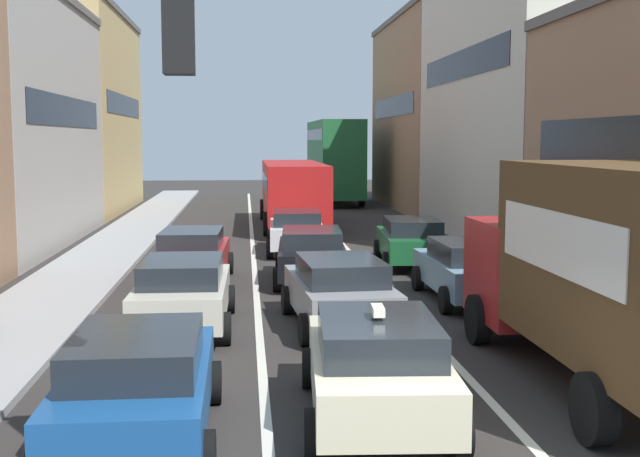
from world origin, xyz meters
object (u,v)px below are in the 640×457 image
wagon_left_lane_second (183,291)px  sedan_left_lane_third (192,254)px  bus_far_queue_secondary (334,157)px  sedan_centre_lane_second (339,290)px  coupe_centre_lane_fourth (296,230)px  removalist_box_truck (608,266)px  wagon_right_lane_far (411,240)px  sedan_right_lane_behind_truck (468,269)px  hatchback_centre_lane_third (312,254)px  bus_mid_queue_primary (293,188)px  taxi_centre_lane_front (376,364)px  sedan_left_lane_front (138,383)px

wagon_left_lane_second → sedan_left_lane_third: bearing=2.3°
wagon_left_lane_second → bus_far_queue_secondary: 34.33m
sedan_centre_lane_second → coupe_centre_lane_fourth: (-0.18, 11.41, 0.00)m
removalist_box_truck → wagon_right_lane_far: bearing=2.3°
sedan_centre_lane_second → sedan_right_lane_behind_truck: (3.47, 2.53, 0.00)m
removalist_box_truck → wagon_left_lane_second: (-6.97, 4.74, -1.18)m
bus_far_queue_secondary → sedan_right_lane_behind_truck: bearing=179.4°
removalist_box_truck → bus_far_queue_secondary: 38.33m
coupe_centre_lane_fourth → wagon_right_lane_far: (3.41, -3.21, 0.00)m
removalist_box_truck → sedan_right_lane_behind_truck: (-0.24, 7.08, -1.18)m
wagon_left_lane_second → bus_far_queue_secondary: (6.86, 33.58, 2.03)m
hatchback_centre_lane_third → sedan_right_lane_behind_truck: same height
sedan_right_lane_behind_truck → bus_mid_queue_primary: (-3.29, 17.08, 0.96)m
removalist_box_truck → bus_far_queue_secondary: bus_far_queue_secondary is taller
sedan_centre_lane_second → coupe_centre_lane_fourth: 11.41m
coupe_centre_lane_fourth → sedan_right_lane_behind_truck: same height
hatchback_centre_lane_third → coupe_centre_lane_fourth: (-0.05, 5.90, 0.00)m
hatchback_centre_lane_third → sedan_right_lane_behind_truck: size_ratio=1.02×
sedan_right_lane_behind_truck → bus_mid_queue_primary: bearing=10.5°
sedan_centre_lane_second → taxi_centre_lane_front: bearing=174.7°
removalist_box_truck → bus_mid_queue_primary: removalist_box_truck is taller
bus_mid_queue_primary → wagon_right_lane_far: bearing=-165.0°
taxi_centre_lane_front → sedan_right_lane_behind_truck: 8.94m
wagon_right_lane_far → bus_far_queue_secondary: (0.38, 25.57, 2.03)m
bus_far_queue_secondary → taxi_centre_lane_front: bearing=174.2°
coupe_centre_lane_fourth → bus_mid_queue_primary: (0.37, 8.20, 0.96)m
removalist_box_truck → bus_mid_queue_primary: bearing=8.4°
wagon_left_lane_second → sedan_right_lane_behind_truck: same height
hatchback_centre_lane_third → bus_mid_queue_primary: 14.13m
removalist_box_truck → sedan_left_lane_third: size_ratio=1.77×
wagon_left_lane_second → sedan_right_lane_behind_truck: bearing=-70.0°
sedan_centre_lane_second → hatchback_centre_lane_third: (-0.14, 5.51, 0.00)m
removalist_box_truck → sedan_left_lane_third: (-7.12, 10.22, -1.18)m
bus_mid_queue_primary → wagon_left_lane_second: bearing=170.0°
taxi_centre_lane_front → sedan_right_lane_behind_truck: taxi_centre_lane_front is taller
bus_mid_queue_primary → sedan_left_lane_third: bearing=165.6°
wagon_left_lane_second → coupe_centre_lane_fourth: bearing=-14.6°
taxi_centre_lane_front → bus_mid_queue_primary: size_ratio=0.42×
hatchback_centre_lane_third → removalist_box_truck: bearing=-155.6°
taxi_centre_lane_front → hatchback_centre_lane_third: 11.16m
coupe_centre_lane_fourth → hatchback_centre_lane_third: bearing=-177.4°
wagon_left_lane_second → wagon_right_lane_far: (6.48, 8.01, 0.00)m
sedan_left_lane_front → wagon_left_lane_second: same height
sedan_centre_lane_second → wagon_right_lane_far: bearing=-25.4°
hatchback_centre_lane_third → sedan_left_lane_third: 3.28m
sedan_left_lane_third → wagon_right_lane_far: 7.10m
bus_far_queue_secondary → sedan_centre_lane_second: bearing=173.5°
bus_far_queue_secondary → sedan_left_lane_third: bearing=165.6°
sedan_right_lane_behind_truck → bus_far_queue_secondary: 31.30m
removalist_box_truck → wagon_right_lane_far: 12.81m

